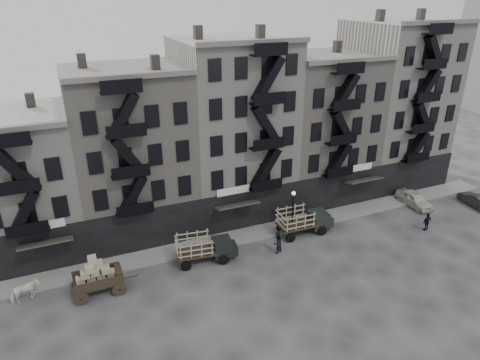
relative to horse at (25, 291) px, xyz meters
name	(u,v)px	position (x,y,z in m)	size (l,w,h in m)	color
ground	(276,253)	(19.85, -1.79, -0.86)	(140.00, 140.00, 0.00)	#38383A
sidewalk	(258,232)	(19.85, 1.96, -0.79)	(55.00, 2.50, 0.15)	slate
building_west	(13,186)	(-0.15, 8.04, 5.14)	(10.00, 11.35, 13.20)	#AFA9A1
building_midwest	(131,152)	(9.85, 8.04, 6.64)	(10.00, 11.35, 16.20)	gray
building_center	(233,129)	(19.85, 8.04, 7.64)	(10.00, 11.35, 18.20)	#AFA9A1
building_mideast	(318,127)	(29.85, 8.04, 6.64)	(10.00, 11.35, 16.20)	gray
building_east	(394,104)	(39.85, 8.04, 8.14)	(10.00, 11.35, 19.20)	#AFA9A1
lamp_post	(293,206)	(22.85, 0.81, 1.92)	(0.36, 0.36, 4.28)	black
horse	(25,291)	(0.00, 0.00, 0.00)	(0.93, 2.04, 1.72)	silver
wagon	(95,273)	(4.96, -1.17, 0.97)	(3.79, 2.05, 3.20)	black
stake_truck_west	(205,246)	(13.80, -0.36, 0.58)	(5.24, 2.63, 2.53)	black
stake_truck_east	(304,219)	(23.80, 0.28, 0.65)	(5.37, 2.36, 2.66)	black
car_east	(414,199)	(37.54, 0.49, -0.11)	(1.77, 4.40, 1.50)	beige
car_far	(476,200)	(43.48, -2.19, -0.19)	(1.43, 4.10, 1.35)	black
pedestrian_west	(82,283)	(3.97, -0.79, 0.06)	(0.67, 0.44, 1.85)	black
pedestrian_mid	(277,243)	(19.98, -1.65, 0.12)	(0.95, 0.74, 1.96)	black
policeman	(427,222)	(34.85, -3.91, 0.05)	(1.06, 0.44, 1.81)	black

